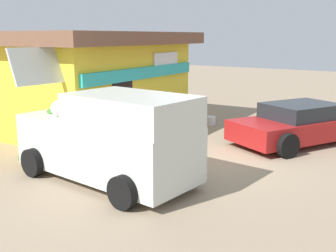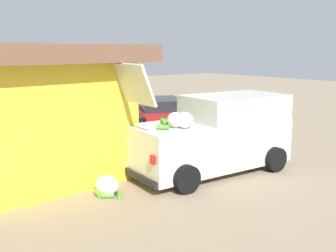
{
  "view_description": "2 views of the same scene",
  "coord_description": "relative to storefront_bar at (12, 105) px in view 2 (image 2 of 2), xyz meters",
  "views": [
    {
      "loc": [
        -9.19,
        -4.94,
        3.17
      ],
      "look_at": [
        -0.39,
        1.17,
        0.81
      ],
      "focal_mm": 43.76,
      "sensor_mm": 36.0,
      "label": 1
    },
    {
      "loc": [
        -9.98,
        8.25,
        3.18
      ],
      "look_at": [
        -0.59,
        0.96,
        0.87
      ],
      "focal_mm": 42.07,
      "sensor_mm": 36.0,
      "label": 2
    }
  ],
  "objects": [
    {
      "name": "ground_plane",
      "position": [
        -0.94,
        -5.12,
        -1.71
      ],
      "size": [
        60.0,
        60.0,
        0.0
      ],
      "primitive_type": "plane",
      "color": "gray"
    },
    {
      "name": "storefront_bar",
      "position": [
        0.0,
        0.0,
        0.0
      ],
      "size": [
        7.28,
        5.24,
        3.3
      ],
      "color": "yellow",
      "rests_on": "ground_plane"
    },
    {
      "name": "delivery_van",
      "position": [
        -3.72,
        -4.05,
        -0.73
      ],
      "size": [
        2.32,
        4.77,
        2.9
      ],
      "color": "silver",
      "rests_on": "ground_plane"
    },
    {
      "name": "parked_sedan",
      "position": [
        1.99,
        -6.48,
        -1.13
      ],
      "size": [
        4.66,
        3.52,
        1.21
      ],
      "color": "maroon",
      "rests_on": "ground_plane"
    },
    {
      "name": "vendor_standing",
      "position": [
        -1.6,
        -1.84,
        -0.79
      ],
      "size": [
        0.52,
        0.45,
        1.6
      ],
      "color": "#4C4C51",
      "rests_on": "ground_plane"
    },
    {
      "name": "customer_bending",
      "position": [
        -2.77,
        -2.18,
        -0.87
      ],
      "size": [
        0.7,
        0.63,
        1.42
      ],
      "color": "navy",
      "rests_on": "ground_plane"
    },
    {
      "name": "unloaded_banana_pile",
      "position": [
        -3.49,
        -0.91,
        -1.52
      ],
      "size": [
        0.82,
        0.57,
        0.42
      ],
      "color": "silver",
      "rests_on": "ground_plane"
    },
    {
      "name": "paint_bucket",
      "position": [
        2.69,
        -3.05,
        -1.55
      ],
      "size": [
        0.33,
        0.33,
        0.32
      ],
      "primitive_type": "cylinder",
      "color": "silver",
      "rests_on": "ground_plane"
    }
  ]
}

